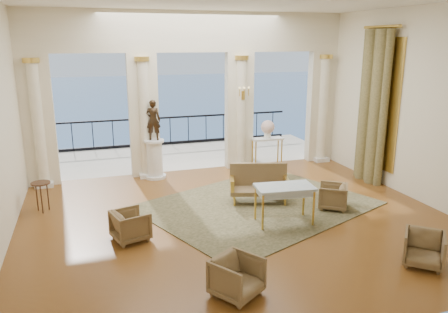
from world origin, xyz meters
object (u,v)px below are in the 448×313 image
object	(u,v)px
statue	(153,120)
armchair_d	(130,224)
armchair_a	(237,275)
settee	(259,184)
console_table	(267,143)
game_table	(285,190)
side_table	(41,187)
armchair_b	(424,247)
armchair_c	(333,195)
pedestal	(155,160)

from	to	relation	value
statue	armchair_d	bearing A→B (deg)	91.76
armchair_a	armchair_d	distance (m)	2.75
settee	console_table	bearing A→B (deg)	79.64
game_table	console_table	xyz separation A→B (m)	(1.34, 4.00, 0.01)
side_table	armchair_d	bearing A→B (deg)	-50.41
game_table	side_table	distance (m)	5.36
armchair_b	armchair_a	bearing A→B (deg)	-139.97
armchair_b	armchair_c	world-z (taller)	armchair_b
armchair_a	armchair_b	distance (m)	3.33
armchair_c	game_table	size ratio (longest dim) A/B	0.50
pedestal	statue	xyz separation A→B (m)	(0.00, -0.00, 1.11)
game_table	statue	world-z (taller)	statue
settee	side_table	xyz separation A→B (m)	(-4.84, 0.91, 0.14)
armchair_b	side_table	xyz separation A→B (m)	(-6.35, 4.60, 0.26)
armchair_d	console_table	size ratio (longest dim) A/B	0.69
armchair_d	statue	bearing A→B (deg)	-32.13
armchair_d	game_table	xyz separation A→B (m)	(3.14, -0.18, 0.41)
settee	game_table	world-z (taller)	settee
settee	statue	world-z (taller)	statue
game_table	side_table	bearing A→B (deg)	161.34
console_table	side_table	size ratio (longest dim) A/B	1.39
settee	statue	distance (m)	3.52
armchair_a	game_table	xyz separation A→B (m)	(1.84, 2.24, 0.40)
armchair_c	console_table	xyz separation A→B (m)	(-0.07, 3.59, 0.43)
settee	pedestal	bearing A→B (deg)	144.72
console_table	settee	bearing A→B (deg)	-116.71
settee	armchair_b	bearing A→B (deg)	-51.00
armchair_c	armchair_d	world-z (taller)	armchair_d
settee	game_table	bearing A→B (deg)	-72.46
armchair_d	console_table	xyz separation A→B (m)	(4.48, 3.83, 0.42)
settee	statue	size ratio (longest dim) A/B	1.34
settee	game_table	size ratio (longest dim) A/B	1.18
armchair_c	statue	distance (m)	5.13
armchair_c	console_table	size ratio (longest dim) A/B	0.67
console_table	pedestal	bearing A→B (deg)	-178.76
armchair_c	armchair_a	bearing A→B (deg)	-17.03
console_table	armchair_b	bearing A→B (deg)	-88.27
settee	side_table	bearing A→B (deg)	-173.92
armchair_a	armchair_b	size ratio (longest dim) A/B	1.02
armchair_a	side_table	size ratio (longest dim) A/B	0.98
armchair_a	game_table	distance (m)	2.93
armchair_c	armchair_d	size ratio (longest dim) A/B	0.97
pedestal	console_table	bearing A→B (deg)	0.84
game_table	side_table	size ratio (longest dim) A/B	1.85
pedestal	armchair_d	bearing A→B (deg)	-105.98
armchair_a	settee	world-z (taller)	settee
armchair_c	game_table	world-z (taller)	game_table
statue	side_table	world-z (taller)	statue
armchair_b	armchair_c	xyz separation A→B (m)	(-0.07, 2.76, -0.01)
armchair_c	armchair_d	xyz separation A→B (m)	(-4.56, -0.24, 0.01)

